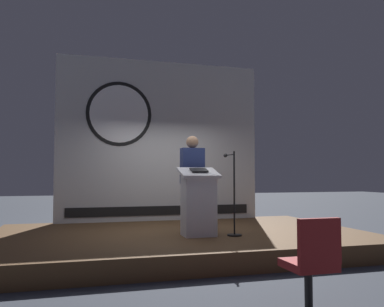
% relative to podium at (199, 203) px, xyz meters
% --- Properties ---
extents(ground_plane, '(40.00, 40.00, 0.00)m').
position_rel_podium_xyz_m(ground_plane, '(-0.16, 0.53, -0.85)').
color(ground_plane, '#383D47').
extents(stage_platform, '(6.40, 4.00, 0.30)m').
position_rel_podium_xyz_m(stage_platform, '(-0.16, 0.53, -0.70)').
color(stage_platform, brown).
rests_on(stage_platform, ground).
extents(banner_display, '(4.51, 0.12, 3.55)m').
position_rel_podium_xyz_m(banner_display, '(-0.19, 2.38, 1.24)').
color(banner_display, silver).
rests_on(banner_display, stage_platform).
extents(podium, '(0.64, 0.49, 1.13)m').
position_rel_podium_xyz_m(podium, '(0.00, 0.00, 0.00)').
color(podium, silver).
rests_on(podium, stage_platform).
extents(speaker_person, '(0.40, 0.26, 1.70)m').
position_rel_podium_xyz_m(speaker_person, '(0.03, 0.48, 0.32)').
color(speaker_person, black).
rests_on(speaker_person, stage_platform).
extents(microphone_stand, '(0.24, 0.56, 1.40)m').
position_rel_podium_xyz_m(microphone_stand, '(0.57, -0.09, -0.05)').
color(microphone_stand, black).
rests_on(microphone_stand, stage_platform).
extents(audience_chair_left, '(0.44, 0.45, 0.89)m').
position_rel_podium_xyz_m(audience_chair_left, '(0.30, -2.86, -0.35)').
color(audience_chair_left, black).
rests_on(audience_chair_left, ground).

